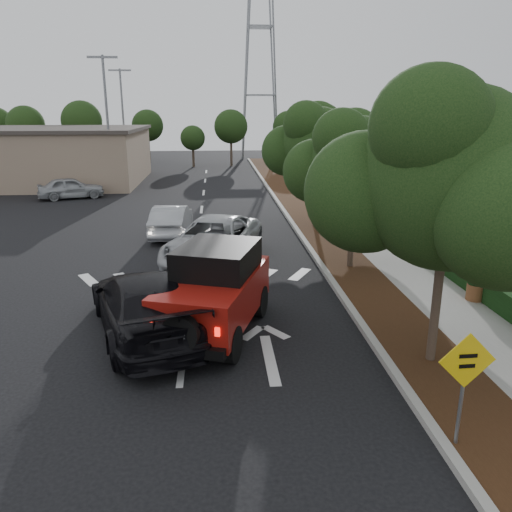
{
  "coord_description": "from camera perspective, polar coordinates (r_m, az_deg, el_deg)",
  "views": [
    {
      "loc": [
        0.85,
        -10.31,
        5.55
      ],
      "look_at": [
        1.92,
        3.0,
        1.6
      ],
      "focal_mm": 35.0,
      "sensor_mm": 36.0,
      "label": 1
    }
  ],
  "objects": [
    {
      "name": "silver_sedan_oncoming",
      "position": [
        22.96,
        -9.62,
        4.05
      ],
      "size": [
        1.73,
        4.32,
        1.4
      ],
      "primitive_type": "imported",
      "rotation": [
        0.0,
        0.0,
        3.08
      ],
      "color": "#A3A5AB",
      "rests_on": "ground"
    },
    {
      "name": "hedge",
      "position": [
        24.27,
        14.9,
        3.68
      ],
      "size": [
        0.8,
        70.0,
        0.8
      ],
      "primitive_type": "cube",
      "color": "black",
      "rests_on": "ground"
    },
    {
      "name": "planting_strip",
      "position": [
        23.46,
        7.21,
        2.82
      ],
      "size": [
        1.8,
        70.0,
        0.12
      ],
      "primitive_type": "cube",
      "color": "black",
      "rests_on": "ground"
    },
    {
      "name": "street_tree_mid",
      "position": [
        18.33,
        10.64,
        -1.43
      ],
      "size": [
        3.2,
        3.2,
        5.32
      ],
      "primitive_type": null,
      "color": "black",
      "rests_on": "ground"
    },
    {
      "name": "parked_suv",
      "position": [
        34.28,
        -20.4,
        7.31
      ],
      "size": [
        4.36,
        2.89,
        1.38
      ],
      "primitive_type": "imported",
      "rotation": [
        0.0,
        0.0,
        1.91
      ],
      "color": "#A4A7AB",
      "rests_on": "ground"
    },
    {
      "name": "black_suv_oncoming",
      "position": [
        12.96,
        -12.54,
        -5.36
      ],
      "size": [
        3.89,
        6.04,
        1.63
      ],
      "primitive_type": "imported",
      "rotation": [
        0.0,
        0.0,
        3.45
      ],
      "color": "black",
      "rests_on": "ground"
    },
    {
      "name": "red_jeep",
      "position": [
        12.79,
        -4.51,
        -3.7
      ],
      "size": [
        3.12,
        4.61,
        2.26
      ],
      "rotation": [
        0.0,
        0.0,
        -0.32
      ],
      "color": "black",
      "rests_on": "ground"
    },
    {
      "name": "silver_suv_ahead",
      "position": [
        18.64,
        -4.85,
        1.73
      ],
      "size": [
        4.27,
        6.45,
        1.65
      ],
      "primitive_type": "imported",
      "rotation": [
        0.0,
        0.0,
        -0.28
      ],
      "color": "#A4A7AB",
      "rests_on": "ground"
    },
    {
      "name": "speed_hump_sign",
      "position": [
        8.95,
        22.77,
        -12.39
      ],
      "size": [
        0.96,
        0.09,
        2.05
      ],
      "rotation": [
        0.0,
        0.0,
        0.03
      ],
      "color": "slate",
      "rests_on": "ground"
    },
    {
      "name": "light_pole_a",
      "position": [
        37.46,
        -16.01,
        7.33
      ],
      "size": [
        2.0,
        0.22,
        9.0
      ],
      "primitive_type": null,
      "color": "slate",
      "rests_on": "ground"
    },
    {
      "name": "sidewalk",
      "position": [
        23.92,
        11.67,
        2.87
      ],
      "size": [
        2.0,
        70.0,
        0.12
      ],
      "primitive_type": "cube",
      "color": "gray",
      "rests_on": "ground"
    },
    {
      "name": "light_pole_b",
      "position": [
        49.34,
        -14.53,
        9.51
      ],
      "size": [
        2.0,
        0.22,
        9.0
      ],
      "primitive_type": null,
      "color": "slate",
      "rests_on": "ground"
    },
    {
      "name": "ground",
      "position": [
        11.74,
        -8.39,
        -11.92
      ],
      "size": [
        120.0,
        120.0,
        0.0
      ],
      "primitive_type": "plane",
      "color": "black",
      "rests_on": "ground"
    },
    {
      "name": "street_tree_far",
      "position": [
        24.43,
        6.73,
        3.24
      ],
      "size": [
        3.4,
        3.4,
        5.62
      ],
      "primitive_type": null,
      "color": "black",
      "rests_on": "ground"
    },
    {
      "name": "curb",
      "position": [
        23.27,
        4.79,
        2.82
      ],
      "size": [
        0.2,
        70.0,
        0.15
      ],
      "primitive_type": "cube",
      "color": "#9E9B93",
      "rests_on": "ground"
    },
    {
      "name": "street_tree_near",
      "position": [
        12.23,
        19.22,
        -11.5
      ],
      "size": [
        3.8,
        3.8,
        5.92
      ],
      "primitive_type": null,
      "color": "black",
      "rests_on": "ground"
    },
    {
      "name": "terracotta_planter",
      "position": [
        15.97,
        23.89,
        -2.55
      ],
      "size": [
        0.62,
        0.62,
        1.08
      ],
      "rotation": [
        0.0,
        0.0,
        0.07
      ],
      "color": "brown",
      "rests_on": "ground"
    },
    {
      "name": "transmission_tower",
      "position": [
        58.8,
        0.44,
        11.07
      ],
      "size": [
        7.0,
        4.0,
        28.0
      ],
      "primitive_type": null,
      "color": "slate",
      "rests_on": "ground"
    }
  ]
}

